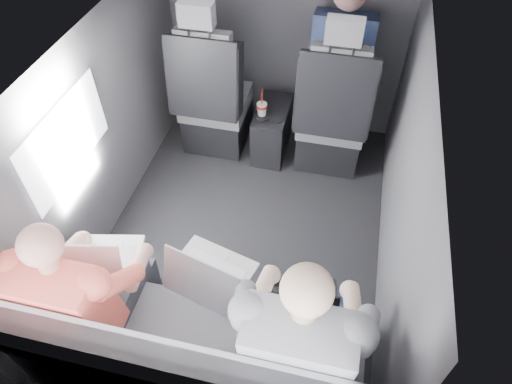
% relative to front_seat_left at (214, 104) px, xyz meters
% --- Properties ---
extents(floor, '(2.60, 2.60, 0.00)m').
position_rel_front_seat_left_xyz_m(floor, '(0.45, -0.84, -0.40)').
color(floor, black).
rests_on(floor, ground).
extents(ceiling, '(2.60, 2.60, 0.00)m').
position_rel_front_seat_left_xyz_m(ceiling, '(0.45, -0.84, 0.95)').
color(ceiling, '#B2B2AD').
rests_on(ceiling, panel_back).
extents(panel_left, '(0.02, 2.60, 1.35)m').
position_rel_front_seat_left_xyz_m(panel_left, '(-0.45, -0.84, 0.27)').
color(panel_left, '#56565B').
rests_on(panel_left, floor).
extents(panel_right, '(0.02, 2.60, 1.35)m').
position_rel_front_seat_left_xyz_m(panel_right, '(1.35, -0.84, 0.27)').
color(panel_right, '#56565B').
rests_on(panel_right, floor).
extents(panel_front, '(1.80, 0.02, 1.35)m').
position_rel_front_seat_left_xyz_m(panel_front, '(0.45, 0.46, 0.27)').
color(panel_front, '#56565B').
rests_on(panel_front, floor).
extents(panel_back, '(1.80, 0.02, 1.35)m').
position_rel_front_seat_left_xyz_m(panel_back, '(0.45, -2.14, 0.27)').
color(panel_back, '#56565B').
rests_on(panel_back, floor).
extents(side_window, '(0.02, 0.75, 0.42)m').
position_rel_front_seat_left_xyz_m(side_window, '(-0.43, -1.14, 0.50)').
color(side_window, white).
rests_on(side_window, panel_left).
extents(seatbelt, '(0.35, 0.11, 0.59)m').
position_rel_front_seat_left_xyz_m(seatbelt, '(0.90, -0.17, 0.40)').
color(seatbelt, black).
rests_on(seatbelt, front_seat_right).
extents(front_seat_left, '(0.52, 0.58, 1.26)m').
position_rel_front_seat_left_xyz_m(front_seat_left, '(0.00, 0.00, 0.00)').
color(front_seat_left, black).
rests_on(front_seat_left, floor).
extents(front_seat_right, '(0.52, 0.58, 1.26)m').
position_rel_front_seat_left_xyz_m(front_seat_right, '(0.90, 0.00, 0.00)').
color(front_seat_right, black).
rests_on(front_seat_right, floor).
extents(center_console, '(0.24, 0.48, 0.41)m').
position_rel_front_seat_left_xyz_m(center_console, '(0.45, 0.04, -0.20)').
color(center_console, black).
rests_on(center_console, floor).
extents(rear_bench, '(1.60, 0.57, 0.92)m').
position_rel_front_seat_left_xyz_m(rear_bench, '(0.45, -1.90, -0.09)').
color(rear_bench, '#56575A').
rests_on(rear_bench, floor).
extents(soda_cup, '(0.08, 0.08, 0.23)m').
position_rel_front_seat_left_xyz_m(soda_cup, '(0.39, -0.05, 0.06)').
color(soda_cup, white).
rests_on(soda_cup, center_console).
extents(laptop_white, '(0.38, 0.38, 0.25)m').
position_rel_front_seat_left_xyz_m(laptop_white, '(-0.07, -1.64, 0.23)').
color(laptop_white, white).
rests_on(laptop_white, passenger_rear_left).
extents(laptop_silver, '(0.44, 0.43, 0.27)m').
position_rel_front_seat_left_xyz_m(laptop_silver, '(0.47, -1.60, 0.24)').
color(laptop_silver, '#B1B1B6').
rests_on(laptop_silver, rear_bench).
extents(laptop_black, '(0.36, 0.34, 0.24)m').
position_rel_front_seat_left_xyz_m(laptop_black, '(0.92, -1.66, 0.23)').
color(laptop_black, black).
rests_on(laptop_black, passenger_rear_right).
extents(passenger_rear_left, '(0.48, 0.60, 1.19)m').
position_rel_front_seat_left_xyz_m(passenger_rear_left, '(-0.04, -1.81, 0.21)').
color(passenger_rear_left, '#37363C').
rests_on(passenger_rear_left, rear_bench).
extents(passenger_rear_right, '(0.52, 0.64, 1.26)m').
position_rel_front_seat_left_xyz_m(passenger_rear_right, '(0.95, -1.81, 0.24)').
color(passenger_rear_right, navy).
rests_on(passenger_rear_right, rear_bench).
extents(passenger_front_right, '(0.43, 0.43, 0.90)m').
position_rel_front_seat_left_xyz_m(passenger_front_right, '(0.89, 0.26, 0.36)').
color(passenger_front_right, navy).
rests_on(passenger_front_right, front_seat_right).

